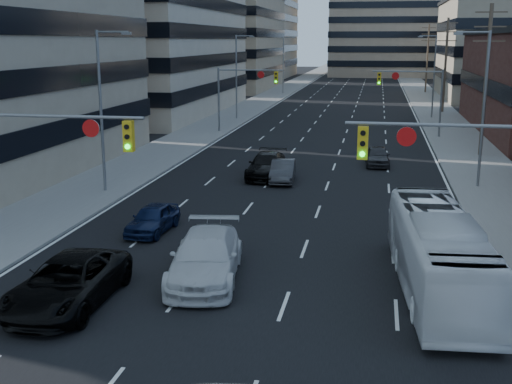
{
  "coord_description": "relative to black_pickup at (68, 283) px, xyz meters",
  "views": [
    {
      "loc": [
        4.51,
        -13.32,
        8.47
      ],
      "look_at": [
        -0.37,
        12.62,
        2.2
      ],
      "focal_mm": 45.0,
      "sensor_mm": 36.0,
      "label": 1
    }
  ],
  "objects": [
    {
      "name": "streetlight_right_near",
      "position": [
        15.48,
        20.2,
        4.27
      ],
      "size": [
        2.03,
        0.22,
        9.0
      ],
      "color": "slate",
      "rests_on": "ground"
    },
    {
      "name": "streetlight_left_near",
      "position": [
        -5.2,
        15.2,
        4.27
      ],
      "size": [
        2.03,
        0.22,
        9.0
      ],
      "color": "slate",
      "rests_on": "ground"
    },
    {
      "name": "transit_bus",
      "position": [
        11.91,
        3.39,
        0.61
      ],
      "size": [
        3.14,
        10.19,
        2.8
      ],
      "primitive_type": "imported",
      "rotation": [
        0.0,
        0.0,
        0.08
      ],
      "color": "silver",
      "rests_on": "ground"
    },
    {
      "name": "streetlight_left_mid",
      "position": [
        -5.2,
        50.2,
        4.27
      ],
      "size": [
        2.03,
        0.22,
        9.0
      ],
      "color": "slate",
      "rests_on": "ground"
    },
    {
      "name": "utility_pole_block",
      "position": [
        17.34,
        31.2,
        4.99
      ],
      "size": [
        2.2,
        0.28,
        11.0
      ],
      "color": "#4C3D2D",
      "rests_on": "ground"
    },
    {
      "name": "white_van",
      "position": [
        3.81,
        3.09,
        0.06
      ],
      "size": [
        3.13,
        6.1,
        1.69
      ],
      "primitive_type": "imported",
      "rotation": [
        0.0,
        0.0,
        0.13
      ],
      "color": "silver",
      "rests_on": "ground"
    },
    {
      "name": "sedan_blue",
      "position": [
        -0.06,
        8.33,
        -0.14
      ],
      "size": [
        1.74,
        3.85,
        1.28
      ],
      "primitive_type": "imported",
      "rotation": [
        0.0,
        0.0,
        -0.06
      ],
      "color": "#0D1736",
      "rests_on": "ground"
    },
    {
      "name": "road_surface",
      "position": [
        5.14,
        125.2,
        -0.77
      ],
      "size": [
        18.0,
        300.0,
        0.02
      ],
      "primitive_type": "cube",
      "color": "black",
      "rests_on": "ground"
    },
    {
      "name": "utility_pole_midblock",
      "position": [
        17.34,
        61.2,
        4.99
      ],
      "size": [
        2.2,
        0.28,
        11.0
      ],
      "color": "#4C3D2D",
      "rests_on": "ground"
    },
    {
      "name": "streetlight_left_far",
      "position": [
        -5.2,
        85.2,
        4.27
      ],
      "size": [
        2.03,
        0.22,
        9.0
      ],
      "color": "slate",
      "rests_on": "ground"
    },
    {
      "name": "utility_pole_distant",
      "position": [
        17.34,
        91.2,
        4.99
      ],
      "size": [
        2.2,
        0.28,
        11.0
      ],
      "color": "#4C3D2D",
      "rests_on": "ground"
    },
    {
      "name": "streetlight_right_far",
      "position": [
        15.48,
        55.2,
        4.27
      ],
      "size": [
        2.03,
        0.22,
        9.0
      ],
      "color": "slate",
      "rests_on": "ground"
    },
    {
      "name": "signal_far_right",
      "position": [
        12.82,
        40.2,
        3.52
      ],
      "size": [
        6.09,
        0.33,
        6.0
      ],
      "color": "slate",
      "rests_on": "ground"
    },
    {
      "name": "office_left_far",
      "position": [
        -18.86,
        95.2,
        7.22
      ],
      "size": [
        20.0,
        30.0,
        16.0
      ],
      "primitive_type": "cube",
      "color": "gray",
      "rests_on": "ground"
    },
    {
      "name": "signal_far_left",
      "position": [
        -2.55,
        40.2,
        3.52
      ],
      "size": [
        6.09,
        0.33,
        6.0
      ],
      "color": "slate",
      "rests_on": "ground"
    },
    {
      "name": "bg_block_left",
      "position": [
        -22.86,
        135.2,
        9.22
      ],
      "size": [
        24.0,
        24.0,
        20.0
      ],
      "primitive_type": "cube",
      "color": "#ADA089",
      "rests_on": "ground"
    },
    {
      "name": "signal_near_left",
      "position": [
        -2.32,
        3.2,
        3.54
      ],
      "size": [
        6.59,
        0.33,
        6.0
      ],
      "color": "slate",
      "rests_on": "ground"
    },
    {
      "name": "sedan_black_far",
      "position": [
        2.98,
        21.02,
        -0.02
      ],
      "size": [
        2.19,
        5.3,
        1.53
      ],
      "primitive_type": "imported",
      "rotation": [
        0.0,
        0.0,
        0.01
      ],
      "color": "black",
      "rests_on": "ground"
    },
    {
      "name": "signal_near_right",
      "position": [
        12.59,
        3.2,
        3.54
      ],
      "size": [
        6.59,
        0.33,
        6.0
      ],
      "color": "slate",
      "rests_on": "ground"
    },
    {
      "name": "sedan_grey_right",
      "position": [
        9.82,
        26.33,
        -0.11
      ],
      "size": [
        1.77,
        4.02,
        1.35
      ],
      "primitive_type": "imported",
      "rotation": [
        0.0,
        0.0,
        0.05
      ],
      "color": "#2C2C2E",
      "rests_on": "ground"
    },
    {
      "name": "sidewalk_left",
      "position": [
        -6.36,
        125.2,
        -0.71
      ],
      "size": [
        5.0,
        300.0,
        0.15
      ],
      "primitive_type": "cube",
      "color": "slate",
      "rests_on": "ground"
    },
    {
      "name": "sidewalk_right",
      "position": [
        16.64,
        125.2,
        -0.71
      ],
      "size": [
        5.0,
        300.0,
        0.15
      ],
      "primitive_type": "cube",
      "color": "slate",
      "rests_on": "ground"
    },
    {
      "name": "sedan_grey_center",
      "position": [
        4.15,
        19.96,
        -0.13
      ],
      "size": [
        1.68,
        4.1,
        1.32
      ],
      "primitive_type": "imported",
      "rotation": [
        0.0,
        0.0,
        0.07
      ],
      "color": "#323235",
      "rests_on": "ground"
    },
    {
      "name": "black_pickup",
      "position": [
        0.0,
        0.0,
        0.0
      ],
      "size": [
        2.68,
        5.68,
        1.57
      ],
      "primitive_type": "imported",
      "rotation": [
        0.0,
        0.0,
        0.01
      ],
      "color": "black",
      "rests_on": "ground"
    }
  ]
}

